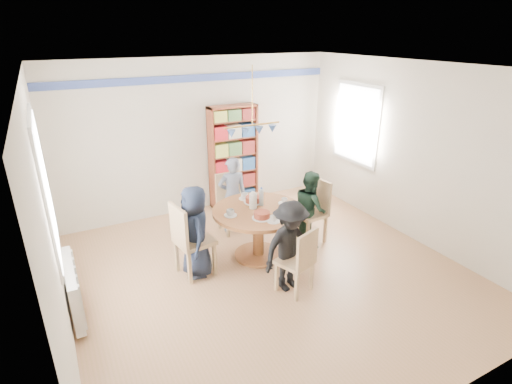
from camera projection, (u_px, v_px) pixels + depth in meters
ground at (270, 272)px, 5.49m from camera, size 5.00×5.00×0.00m
room_shell at (223, 144)px, 5.46m from camera, size 5.00×5.00×5.00m
radiator at (73, 289)px, 4.56m from camera, size 0.12×1.00×0.60m
dining_table at (258, 222)px, 5.69m from camera, size 1.30×1.30×0.75m
chair_left at (188, 237)px, 5.22m from camera, size 0.52×0.52×1.04m
chair_right at (314, 208)px, 6.15m from camera, size 0.48×0.48×0.99m
chair_far at (231, 199)px, 6.51m from camera, size 0.43×0.43×0.96m
chair_near at (300, 259)px, 4.89m from camera, size 0.50×0.50×0.89m
person_left at (195, 232)px, 5.24m from camera, size 0.46×0.66×1.27m
person_right at (310, 208)px, 6.06m from camera, size 0.57×0.66×1.17m
person_far at (232, 195)px, 6.40m from camera, size 0.51×0.38×1.27m
person_near at (290, 246)px, 4.95m from camera, size 0.84×0.56×1.21m
bookshelf at (233, 158)px, 7.30m from camera, size 0.89×0.27×1.88m
tableware at (256, 205)px, 5.60m from camera, size 1.04×1.04×0.27m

